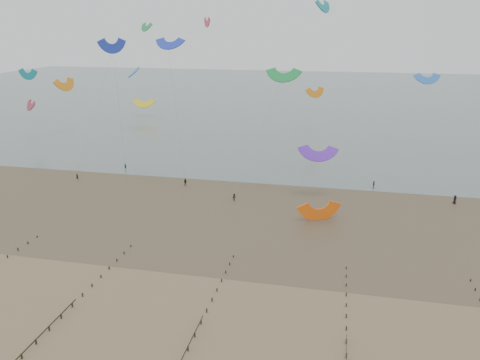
# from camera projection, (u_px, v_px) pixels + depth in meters

# --- Properties ---
(ground) EXTENTS (500.00, 500.00, 0.00)m
(ground) POSITION_uv_depth(u_px,v_px,m) (187.00, 294.00, 65.96)
(ground) COLOR brown
(ground) RESTS_ON ground
(sea_and_shore) EXTENTS (500.00, 665.00, 0.03)m
(sea_and_shore) POSITION_uv_depth(u_px,v_px,m) (220.00, 205.00, 98.71)
(sea_and_shore) COLOR #475654
(sea_and_shore) RESTS_ON ground
(kitesurfer_lead) EXTENTS (0.60, 0.42, 1.57)m
(kitesurfer_lead) POSITION_uv_depth(u_px,v_px,m) (77.00, 177.00, 114.79)
(kitesurfer_lead) COLOR black
(kitesurfer_lead) RESTS_ON ground
(kitesurfers) EXTENTS (125.59, 18.55, 1.88)m
(kitesurfers) POSITION_uv_depth(u_px,v_px,m) (405.00, 193.00, 103.00)
(kitesurfers) COLOR black
(kitesurfers) RESTS_ON ground
(grounded_kite) EXTENTS (9.16, 8.37, 4.08)m
(grounded_kite) POSITION_uv_depth(u_px,v_px,m) (319.00, 220.00, 91.21)
(grounded_kite) COLOR #FF6210
(grounded_kite) RESTS_ON ground
(kites_airborne) EXTENTS (231.83, 111.77, 40.84)m
(kites_airborne) POSITION_uv_depth(u_px,v_px,m) (237.00, 76.00, 148.25)
(kites_airborne) COLOR orange
(kites_airborne) RESTS_ON ground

